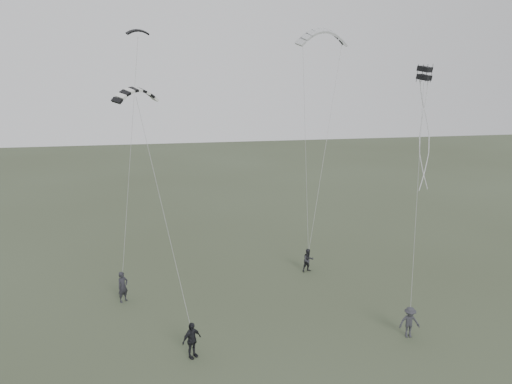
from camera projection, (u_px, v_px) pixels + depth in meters
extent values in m
plane|color=#39412C|center=(249.00, 336.00, 27.25)|extent=(140.00, 140.00, 0.00)
imported|color=#222127|center=(123.00, 287.00, 31.02)|extent=(0.85, 0.83, 1.97)
imported|color=black|center=(308.00, 260.00, 35.56)|extent=(0.95, 0.81, 1.70)
imported|color=black|center=(192.00, 340.00, 25.08)|extent=(1.19, 1.03, 1.92)
imported|color=#2E2E34|center=(410.00, 322.00, 26.98)|extent=(1.19, 0.76, 1.76)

